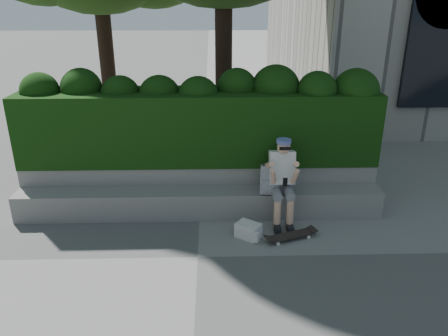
{
  "coord_description": "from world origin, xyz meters",
  "views": [
    {
      "loc": [
        0.22,
        -5.25,
        3.47
      ],
      "look_at": [
        0.4,
        1.0,
        0.95
      ],
      "focal_mm": 35.0,
      "sensor_mm": 36.0,
      "label": 1
    }
  ],
  "objects_px": {
    "skateboard": "(291,235)",
    "backpack_ground": "(248,230)",
    "backpack_plaid": "(270,180)",
    "person": "(282,177)"
  },
  "relations": [
    {
      "from": "skateboard",
      "to": "backpack_ground",
      "type": "relative_size",
      "value": 2.17
    },
    {
      "from": "backpack_plaid",
      "to": "backpack_ground",
      "type": "xyz_separation_m",
      "value": [
        -0.39,
        -0.62,
        -0.57
      ]
    },
    {
      "from": "skateboard",
      "to": "person",
      "type": "bearing_deg",
      "value": 76.57
    },
    {
      "from": "skateboard",
      "to": "backpack_ground",
      "type": "bearing_deg",
      "value": 152.2
    },
    {
      "from": "skateboard",
      "to": "backpack_plaid",
      "type": "xyz_separation_m",
      "value": [
        -0.25,
        0.71,
        0.61
      ]
    },
    {
      "from": "person",
      "to": "backpack_ground",
      "type": "distance_m",
      "value": 1.01
    },
    {
      "from": "skateboard",
      "to": "backpack_ground",
      "type": "distance_m",
      "value": 0.65
    },
    {
      "from": "person",
      "to": "skateboard",
      "type": "bearing_deg",
      "value": -83.24
    },
    {
      "from": "person",
      "to": "backpack_ground",
      "type": "height_order",
      "value": "person"
    },
    {
      "from": "person",
      "to": "skateboard",
      "type": "distance_m",
      "value": 0.93
    }
  ]
}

